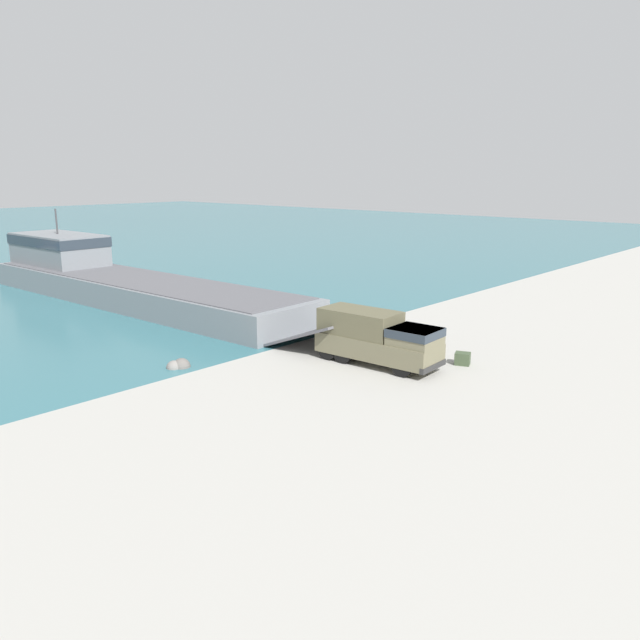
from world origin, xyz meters
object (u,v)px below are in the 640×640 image
landing_craft (115,278)px  military_truck (377,337)px  mooring_bollard (372,322)px  cargo_crate (462,359)px  soldier_on_ramp (406,341)px

landing_craft → military_truck: bearing=-92.6°
landing_craft → mooring_bollard: bearing=-76.4°
landing_craft → cargo_crate: 32.91m
soldier_on_ramp → mooring_bollard: (4.36, 5.92, -0.56)m
mooring_bollard → soldier_on_ramp: bearing=-126.4°
military_truck → soldier_on_ramp: military_truck is taller
soldier_on_ramp → mooring_bollard: soldier_on_ramp is taller
cargo_crate → soldier_on_ramp: bearing=103.1°
landing_craft → mooring_bollard: 24.37m
soldier_on_ramp → landing_craft: bearing=8.8°
mooring_bollard → cargo_crate: 9.98m
landing_craft → cargo_crate: bearing=-86.8°
military_truck → landing_craft: bearing=176.1°
military_truck → mooring_bollard: (6.84, 5.62, -1.21)m
mooring_bollard → military_truck: bearing=-140.6°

